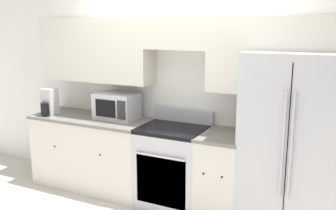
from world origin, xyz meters
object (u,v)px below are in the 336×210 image
Objects in this scene: oven_range at (173,166)px; microwave at (117,106)px; refrigerator at (293,144)px; bottle at (241,121)px.

oven_range is 2.14× the size of microwave.
refrigerator is 3.56× the size of microwave.
oven_range is 0.99m from microwave.
microwave reaches higher than oven_range.
refrigerator is at bearing -0.87° from microwave.
refrigerator is at bearing 1.87° from oven_range.
bottle reaches higher than oven_range.
microwave is (-0.79, 0.07, 0.61)m from oven_range.
oven_range is at bearing -163.30° from bottle.
refrigerator reaches higher than microwave.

